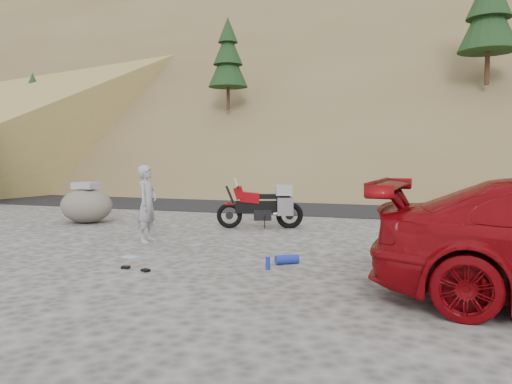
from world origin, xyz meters
TOP-DOWN VIEW (x-y plane):
  - ground at (0.00, 0.00)m, footprint 140.00×140.00m
  - road at (0.00, 9.00)m, footprint 120.00×7.00m
  - hillside at (-0.05, 40.88)m, footprint 120.00×73.00m
  - motorcycle at (1.47, 2.76)m, footprint 2.19×1.09m
  - man at (-0.34, -0.02)m, footprint 0.46×0.65m
  - boulder at (-3.60, 2.14)m, footprint 1.75×1.59m
  - gear_blue_mat at (3.16, -1.21)m, footprint 0.43×0.37m
  - gear_bottle at (2.97, -1.74)m, footprint 0.09×0.09m
  - gear_glove_a at (1.09, -2.50)m, footprint 0.17×0.15m
  - gear_glove_b at (0.66, -2.43)m, footprint 0.14×0.11m
  - gear_blue_cloth at (0.20, -1.60)m, footprint 0.30×0.23m

SIDE VIEW (x-z plane):
  - ground at x=0.00m, z-range 0.00..0.00m
  - road at x=0.00m, z-range -0.03..0.03m
  - man at x=-0.34m, z-range -0.85..0.85m
  - gear_blue_cloth at x=0.20m, z-range 0.00..0.01m
  - gear_glove_a at x=1.09m, z-range 0.00..0.04m
  - gear_glove_b at x=0.66m, z-range 0.00..0.04m
  - gear_blue_mat at x=3.16m, z-range 0.00..0.16m
  - gear_bottle at x=2.97m, z-range 0.00..0.22m
  - boulder at x=-3.60m, z-range -0.07..1.08m
  - motorcycle at x=1.47m, z-range -0.10..1.25m
  - hillside at x=-0.05m, z-range -12.28..34.44m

